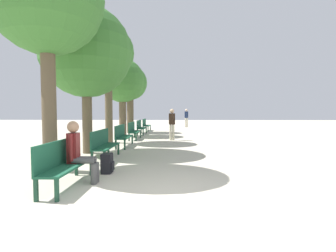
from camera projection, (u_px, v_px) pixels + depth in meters
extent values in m
plane|color=beige|center=(166.00, 200.00, 4.45)|extent=(80.00, 80.00, 0.00)
cube|color=#195138|center=(68.00, 166.00, 5.24)|extent=(0.44, 1.88, 0.04)
cube|color=#195138|center=(58.00, 153.00, 5.23)|extent=(0.04, 1.88, 0.50)
cube|color=#19422D|center=(57.00, 190.00, 4.35)|extent=(0.06, 0.06, 0.39)
cube|color=#19422D|center=(91.00, 167.00, 6.14)|extent=(0.06, 0.06, 0.39)
cube|color=#19422D|center=(36.00, 190.00, 4.36)|extent=(0.06, 0.06, 0.39)
cube|color=#19422D|center=(76.00, 167.00, 6.15)|extent=(0.06, 0.06, 0.39)
cube|color=#195138|center=(107.00, 146.00, 8.18)|extent=(0.44, 1.88, 0.04)
cube|color=#195138|center=(100.00, 138.00, 8.17)|extent=(0.04, 1.88, 0.50)
cube|color=#19422D|center=(105.00, 158.00, 7.30)|extent=(0.06, 0.06, 0.39)
cube|color=#19422D|center=(118.00, 149.00, 9.09)|extent=(0.06, 0.06, 0.39)
cube|color=#19422D|center=(92.00, 158.00, 7.30)|extent=(0.06, 0.06, 0.39)
cube|color=#19422D|center=(108.00, 149.00, 9.10)|extent=(0.06, 0.06, 0.39)
cube|color=#195138|center=(125.00, 137.00, 11.13)|extent=(0.44, 1.88, 0.04)
cube|color=#195138|center=(120.00, 131.00, 11.12)|extent=(0.04, 1.88, 0.50)
cube|color=#19422D|center=(125.00, 145.00, 10.24)|extent=(0.06, 0.06, 0.39)
cube|color=#19422D|center=(132.00, 140.00, 12.03)|extent=(0.06, 0.06, 0.39)
cube|color=#19422D|center=(116.00, 145.00, 10.25)|extent=(0.06, 0.06, 0.39)
cube|color=#19422D|center=(125.00, 140.00, 12.04)|extent=(0.06, 0.06, 0.39)
cube|color=#195138|center=(135.00, 132.00, 14.08)|extent=(0.44, 1.88, 0.04)
cube|color=#195138|center=(131.00, 127.00, 14.07)|extent=(0.04, 1.88, 0.50)
cube|color=#19422D|center=(136.00, 137.00, 13.19)|extent=(0.06, 0.06, 0.39)
cube|color=#19422D|center=(141.00, 134.00, 14.98)|extent=(0.06, 0.06, 0.39)
cube|color=#19422D|center=(129.00, 137.00, 13.20)|extent=(0.06, 0.06, 0.39)
cube|color=#19422D|center=(135.00, 134.00, 14.99)|extent=(0.06, 0.06, 0.39)
cube|color=#195138|center=(142.00, 128.00, 17.02)|extent=(0.44, 1.88, 0.04)
cube|color=#195138|center=(139.00, 124.00, 17.01)|extent=(0.04, 1.88, 0.50)
cube|color=#19422D|center=(143.00, 132.00, 16.14)|extent=(0.06, 0.06, 0.39)
cube|color=#19422D|center=(146.00, 130.00, 17.93)|extent=(0.06, 0.06, 0.39)
cube|color=#19422D|center=(137.00, 132.00, 16.15)|extent=(0.06, 0.06, 0.39)
cube|color=#19422D|center=(141.00, 130.00, 17.94)|extent=(0.06, 0.06, 0.39)
cube|color=#195138|center=(147.00, 126.00, 19.97)|extent=(0.44, 1.88, 0.04)
cube|color=#195138|center=(144.00, 122.00, 19.96)|extent=(0.04, 1.88, 0.50)
cube|color=#19422D|center=(148.00, 129.00, 19.08)|extent=(0.06, 0.06, 0.39)
cube|color=#19422D|center=(150.00, 128.00, 20.87)|extent=(0.06, 0.06, 0.39)
cube|color=#19422D|center=(143.00, 129.00, 19.09)|extent=(0.06, 0.06, 0.39)
cube|color=#19422D|center=(146.00, 128.00, 20.88)|extent=(0.06, 0.06, 0.39)
cylinder|color=brown|center=(49.00, 101.00, 6.52)|extent=(0.35, 0.35, 3.52)
cylinder|color=brown|center=(87.00, 115.00, 9.36)|extent=(0.35, 0.35, 2.72)
sphere|color=#38702D|center=(86.00, 52.00, 9.23)|extent=(3.21, 3.21, 3.21)
cylinder|color=brown|center=(109.00, 105.00, 12.40)|extent=(0.35, 0.35, 3.60)
sphere|color=#38702D|center=(108.00, 52.00, 12.26)|extent=(2.44, 2.44, 2.44)
cylinder|color=brown|center=(123.00, 114.00, 15.71)|extent=(0.43, 0.43, 2.62)
sphere|color=#38702D|center=(122.00, 80.00, 15.59)|extent=(2.61, 2.61, 2.61)
cylinder|color=brown|center=(130.00, 113.00, 18.35)|extent=(0.48, 0.48, 2.83)
sphere|color=#38702D|center=(130.00, 83.00, 18.23)|extent=(2.39, 2.39, 2.39)
cylinder|color=#4C4C4C|center=(83.00, 161.00, 5.39)|extent=(0.45, 0.13, 0.13)
cylinder|color=#4C4C4C|center=(94.00, 174.00, 5.40)|extent=(0.13, 0.13, 0.43)
cylinder|color=#4C4C4C|center=(86.00, 159.00, 5.54)|extent=(0.45, 0.13, 0.13)
cylinder|color=#4C4C4C|center=(96.00, 172.00, 5.55)|extent=(0.13, 0.13, 0.43)
cube|color=maroon|center=(73.00, 148.00, 5.46)|extent=(0.20, 0.24, 0.63)
cylinder|color=maroon|center=(71.00, 147.00, 5.32)|extent=(0.09, 0.09, 0.57)
cylinder|color=maroon|center=(76.00, 146.00, 5.59)|extent=(0.09, 0.09, 0.57)
sphere|color=#A37A5B|center=(73.00, 127.00, 5.43)|extent=(0.24, 0.24, 0.24)
cube|color=black|center=(107.00, 163.00, 6.37)|extent=(0.24, 0.34, 0.48)
cube|color=black|center=(113.00, 166.00, 6.37)|extent=(0.04, 0.24, 0.21)
cylinder|color=beige|center=(186.00, 123.00, 24.68)|extent=(0.13, 0.13, 0.86)
cylinder|color=beige|center=(187.00, 123.00, 24.68)|extent=(0.13, 0.13, 0.86)
cube|color=navy|center=(186.00, 115.00, 24.64)|extent=(0.22, 0.26, 0.61)
cylinder|color=navy|center=(185.00, 115.00, 24.64)|extent=(0.09, 0.09, 0.58)
cylinder|color=navy|center=(188.00, 115.00, 24.63)|extent=(0.09, 0.09, 0.58)
sphere|color=beige|center=(186.00, 110.00, 24.61)|extent=(0.23, 0.23, 0.23)
cylinder|color=beige|center=(171.00, 132.00, 13.56)|extent=(0.12, 0.12, 0.82)
cylinder|color=beige|center=(173.00, 132.00, 13.56)|extent=(0.12, 0.12, 0.82)
cube|color=black|center=(172.00, 119.00, 13.52)|extent=(0.28, 0.26, 0.58)
cylinder|color=black|center=(170.00, 119.00, 13.52)|extent=(0.09, 0.09, 0.55)
cylinder|color=black|center=(174.00, 119.00, 13.52)|extent=(0.09, 0.09, 0.55)
sphere|color=tan|center=(172.00, 111.00, 13.50)|extent=(0.22, 0.22, 0.22)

